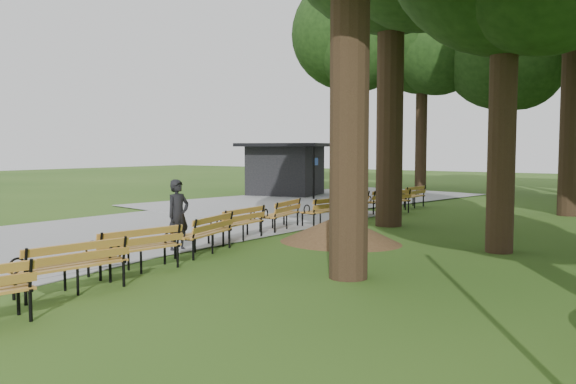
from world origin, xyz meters
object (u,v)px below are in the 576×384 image
Objects in this scene: bench_4 at (236,224)px; lamp_post at (355,148)px; bench_3 at (204,234)px; bench_6 at (326,211)px; kiosk at (285,169)px; bench_2 at (134,249)px; bench_7 at (352,205)px; bench_5 at (280,215)px; dirt_mound at (340,229)px; bench_8 at (387,201)px; bench_9 at (409,197)px; person at (178,215)px; bench_1 at (71,266)px.

lamp_post is at bearing -171.80° from bench_4.
bench_3 and bench_6 have the same top height.
kiosk reaches higher than bench_2.
lamp_post is 1.71× the size of bench_7.
dirt_mound is at bearing 56.91° from bench_5.
bench_8 is at bearing -43.08° from kiosk.
bench_3 reaches higher than dirt_mound.
bench_2 is 1.00× the size of bench_3.
kiosk is at bearing -104.54° from bench_9.
bench_2 is at bearing -5.14° from bench_3.
bench_3 is at bearing -77.01° from lamp_post.
bench_5 is 1.71m from bench_6.
person is 0.86× the size of bench_6.
bench_8 is (-0.44, 11.84, 0.00)m from bench_2.
bench_8 is at bearing 167.32° from bench_3.
lamp_post is 1.71× the size of bench_6.
bench_7 is at bearing 3.42° from person.
bench_8 is at bearing 1.08° from person.
person is at bearing -146.20° from bench_2.
bench_2 and bench_3 have the same top height.
bench_7 is at bearing 9.97° from bench_8.
bench_2 is 1.00× the size of bench_9.
kiosk is 14.43m from bench_4.
bench_7 is (-0.54, 7.81, 0.00)m from bench_3.
bench_3 is at bearing -0.47° from bench_5.
lamp_post is (4.98, -2.06, 1.04)m from kiosk.
bench_1 is at bearing -77.12° from kiosk.
bench_8 is at bearing 105.79° from dirt_mound.
bench_4 is (2.29, -10.38, -1.89)m from lamp_post.
bench_9 is (0.24, 4.17, 0.00)m from bench_7.
lamp_post reaches higher than person.
bench_2 is 14.22m from bench_9.
bench_7 is (-0.29, 2.18, 0.00)m from bench_6.
bench_2 is at bearing 7.61° from bench_4.
bench_1 is 1.00× the size of bench_7.
bench_5 is (-1.13, 6.25, 0.00)m from bench_2.
lamp_post is 1.24× the size of dirt_mound.
bench_8 reaches higher than dirt_mound.
person is at bearing -9.43° from bench_5.
bench_1 is 1.00× the size of bench_2.
lamp_post reaches higher than bench_1.
bench_4 is 2.32m from bench_5.
dirt_mound is at bearing -179.63° from bench_1.
bench_3 is at bearing -162.63° from bench_2.
person reaches higher than bench_7.
kiosk is at bearing 157.55° from lamp_post.
bench_5 is at bearing -176.64° from bench_4.
person is at bearing 20.07° from bench_8.
bench_1 and bench_8 have the same top height.
bench_2 and bench_4 have the same top height.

